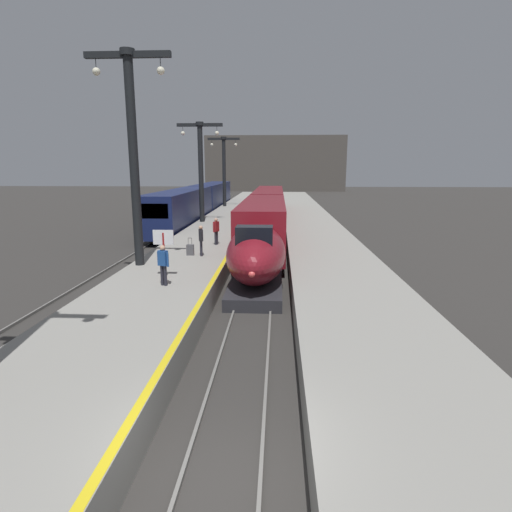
# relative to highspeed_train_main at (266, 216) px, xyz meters

# --- Properties ---
(ground_plane) EXTENTS (260.00, 260.00, 0.00)m
(ground_plane) POSITION_rel_highspeed_train_main_xyz_m (0.00, -27.84, -1.93)
(ground_plane) COLOR #33302D
(platform_left) EXTENTS (4.80, 110.00, 1.05)m
(platform_left) POSITION_rel_highspeed_train_main_xyz_m (-4.05, -3.09, -1.40)
(platform_left) COLOR gray
(platform_left) RESTS_ON ground
(platform_right) EXTENTS (4.80, 110.00, 1.05)m
(platform_right) POSITION_rel_highspeed_train_main_xyz_m (4.05, -3.09, -1.40)
(platform_right) COLOR gray
(platform_right) RESTS_ON ground
(platform_left_safety_stripe) EXTENTS (0.20, 107.80, 0.01)m
(platform_left_safety_stripe) POSITION_rel_highspeed_train_main_xyz_m (-1.77, -3.09, -0.87)
(platform_left_safety_stripe) COLOR yellow
(platform_left_safety_stripe) RESTS_ON platform_left
(rail_main_left) EXTENTS (0.08, 110.00, 0.12)m
(rail_main_left) POSITION_rel_highspeed_train_main_xyz_m (-0.75, -0.34, -1.87)
(rail_main_left) COLOR slate
(rail_main_left) RESTS_ON ground
(rail_main_right) EXTENTS (0.08, 110.00, 0.12)m
(rail_main_right) POSITION_rel_highspeed_train_main_xyz_m (0.75, -0.34, -1.87)
(rail_main_right) COLOR slate
(rail_main_right) RESTS_ON ground
(rail_secondary_left) EXTENTS (0.08, 110.00, 0.12)m
(rail_secondary_left) POSITION_rel_highspeed_train_main_xyz_m (-8.85, -0.34, -1.87)
(rail_secondary_left) COLOR slate
(rail_secondary_left) RESTS_ON ground
(rail_secondary_right) EXTENTS (0.08, 110.00, 0.12)m
(rail_secondary_right) POSITION_rel_highspeed_train_main_xyz_m (-7.35, -0.34, -1.87)
(rail_secondary_right) COLOR slate
(rail_secondary_right) RESTS_ON ground
(highspeed_train_main) EXTENTS (2.92, 38.23, 3.60)m
(highspeed_train_main) POSITION_rel_highspeed_train_main_xyz_m (0.00, 0.00, 0.00)
(highspeed_train_main) COLOR maroon
(highspeed_train_main) RESTS_ON ground
(regional_train_adjacent) EXTENTS (2.85, 36.60, 3.80)m
(regional_train_adjacent) POSITION_rel_highspeed_train_main_xyz_m (-8.10, 13.33, 0.20)
(regional_train_adjacent) COLOR #141E4C
(regional_train_adjacent) RESTS_ON ground
(station_column_mid) EXTENTS (4.00, 0.68, 10.05)m
(station_column_mid) POSITION_rel_highspeed_train_main_xyz_m (-5.90, -14.50, 5.10)
(station_column_mid) COLOR black
(station_column_mid) RESTS_ON platform_left
(station_column_far) EXTENTS (4.00, 0.68, 8.70)m
(station_column_far) POSITION_rel_highspeed_train_main_xyz_m (-5.90, 2.78, 4.39)
(station_column_far) COLOR black
(station_column_far) RESTS_ON platform_left
(station_column_distant) EXTENTS (4.00, 0.68, 8.60)m
(station_column_distant) POSITION_rel_highspeed_train_main_xyz_m (-5.90, 18.67, 4.34)
(station_column_distant) COLOR black
(station_column_distant) RESTS_ON platform_left
(passenger_near_edge) EXTENTS (0.31, 0.55, 1.69)m
(passenger_near_edge) POSITION_rel_highspeed_train_main_xyz_m (-3.20, -12.22, 0.11)
(passenger_near_edge) COLOR #23232D
(passenger_near_edge) RESTS_ON platform_left
(passenger_mid_platform) EXTENTS (0.53, 0.36, 1.69)m
(passenger_mid_platform) POSITION_rel_highspeed_train_main_xyz_m (-3.66, -18.16, 0.11)
(passenger_mid_platform) COLOR #23232D
(passenger_mid_platform) RESTS_ON platform_left
(passenger_far_waiting) EXTENTS (0.37, 0.52, 1.69)m
(passenger_far_waiting) POSITION_rel_highspeed_train_main_xyz_m (-2.89, -8.73, 0.11)
(passenger_far_waiting) COLOR #23232D
(passenger_far_waiting) RESTS_ON platform_left
(rolling_suitcase) EXTENTS (0.40, 0.22, 0.98)m
(rolling_suitcase) POSITION_rel_highspeed_train_main_xyz_m (-3.85, -12.07, -0.57)
(rolling_suitcase) COLOR #4C4C51
(rolling_suitcase) RESTS_ON platform_left
(departure_info_board) EXTENTS (0.90, 0.10, 2.12)m
(departure_info_board) POSITION_rel_highspeed_train_main_xyz_m (-3.97, -16.86, 0.63)
(departure_info_board) COLOR maroon
(departure_info_board) RESTS_ON platform_left
(terminus_back_wall) EXTENTS (36.00, 2.00, 14.00)m
(terminus_back_wall) POSITION_rel_highspeed_train_main_xyz_m (0.00, 74.16, 5.07)
(terminus_back_wall) COLOR #4C4742
(terminus_back_wall) RESTS_ON ground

